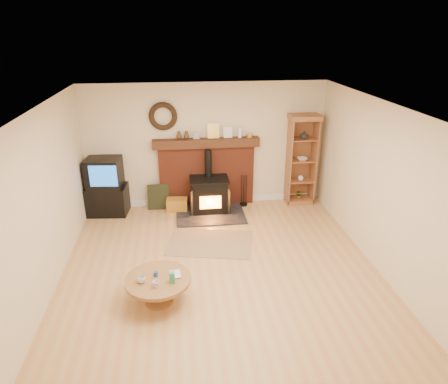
{
  "coord_description": "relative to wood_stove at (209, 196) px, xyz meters",
  "views": [
    {
      "loc": [
        -0.59,
        -5.3,
        3.64
      ],
      "look_at": [
        0.17,
        1.0,
        0.97
      ],
      "focal_mm": 32.0,
      "sensor_mm": 36.0,
      "label": 1
    }
  ],
  "objects": [
    {
      "name": "wood_stove",
      "position": [
        0.0,
        0.0,
        0.0
      ],
      "size": [
        1.4,
        1.0,
        1.29
      ],
      "color": "black",
      "rests_on": "ground"
    },
    {
      "name": "fire_tools",
      "position": [
        0.76,
        0.23,
        -0.22
      ],
      "size": [
        0.16,
        0.16,
        0.7
      ],
      "color": "black",
      "rests_on": "ground"
    },
    {
      "name": "room_shell",
      "position": [
        -0.04,
        -2.18,
        1.36
      ],
      "size": [
        5.02,
        5.52,
        2.61
      ],
      "color": "beige",
      "rests_on": "ground"
    },
    {
      "name": "leaning_painting",
      "position": [
        -1.06,
        0.28,
        -0.09
      ],
      "size": [
        0.45,
        0.12,
        0.54
      ],
      "primitive_type": "cube",
      "rotation": [
        -0.17,
        0.0,
        0.0
      ],
      "color": "black",
      "rests_on": "ground"
    },
    {
      "name": "coffee_table",
      "position": [
        -0.97,
        -2.87,
        -0.04
      ],
      "size": [
        0.92,
        0.92,
        0.55
      ],
      "color": "brown",
      "rests_on": "ground"
    },
    {
      "name": "chimney_breast",
      "position": [
        -0.02,
        0.39,
        0.45
      ],
      "size": [
        2.2,
        0.22,
        1.78
      ],
      "color": "maroon",
      "rests_on": "ground"
    },
    {
      "name": "area_rug",
      "position": [
        -0.11,
        -1.31,
        -0.35
      ],
      "size": [
        1.66,
        1.3,
        0.01
      ],
      "primitive_type": "cube",
      "rotation": [
        0.0,
        0.0,
        -0.21
      ],
      "color": "brown",
      "rests_on": "ground"
    },
    {
      "name": "tv_unit",
      "position": [
        -2.1,
        0.19,
        0.21
      ],
      "size": [
        0.86,
        0.64,
        1.19
      ],
      "color": "black",
      "rests_on": "ground"
    },
    {
      "name": "firelog_box",
      "position": [
        -0.68,
        0.13,
        -0.22
      ],
      "size": [
        0.45,
        0.31,
        0.27
      ],
      "primitive_type": "cube",
      "rotation": [
        0.0,
        0.0,
        -0.08
      ],
      "color": "yellow",
      "rests_on": "ground"
    },
    {
      "name": "ground",
      "position": [
        -0.02,
        -2.27,
        -0.36
      ],
      "size": [
        5.5,
        5.5,
        0.0
      ],
      "primitive_type": "plane",
      "color": "tan",
      "rests_on": "ground"
    },
    {
      "name": "curio_cabinet",
      "position": [
        1.99,
        0.28,
        0.62
      ],
      "size": [
        0.63,
        0.45,
        1.95
      ],
      "color": "brown",
      "rests_on": "ground"
    }
  ]
}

